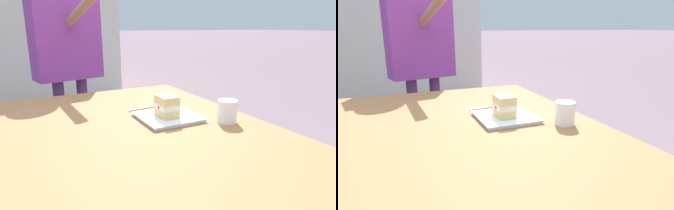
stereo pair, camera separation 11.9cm
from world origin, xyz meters
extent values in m
cylinder|color=olive|center=(0.73, -0.47, 0.37)|extent=(0.07, 0.07, 0.73)
cylinder|color=olive|center=(0.73, 0.47, 0.37)|extent=(0.07, 0.07, 0.73)
cube|color=olive|center=(0.00, 0.00, 0.75)|extent=(1.58, 1.06, 0.04)
cube|color=white|center=(0.14, -0.19, 0.78)|extent=(0.23, 0.23, 0.01)
cube|color=white|center=(0.14, -0.19, 0.79)|extent=(0.24, 0.24, 0.00)
cube|color=#E0C17A|center=(0.12, -0.18, 0.80)|extent=(0.10, 0.07, 0.03)
cube|color=white|center=(0.12, -0.18, 0.83)|extent=(0.10, 0.07, 0.02)
sphere|color=red|center=(0.12, -0.15, 0.83)|extent=(0.02, 0.02, 0.02)
sphere|color=red|center=(0.10, -0.21, 0.83)|extent=(0.02, 0.02, 0.02)
cube|color=#E0C17A|center=(0.12, -0.18, 0.86)|extent=(0.10, 0.07, 0.03)
cube|color=white|center=(0.12, -0.18, 0.88)|extent=(0.10, 0.07, 0.00)
cylinder|color=silver|center=(0.32, -0.15, 0.78)|extent=(0.02, 0.14, 0.01)
cube|color=silver|center=(0.33, -0.24, 0.78)|extent=(0.03, 0.03, 0.01)
cylinder|color=white|center=(-0.02, -0.38, 0.82)|extent=(0.08, 0.08, 0.09)
cylinder|color=black|center=(-0.02, -0.38, 0.86)|extent=(0.07, 0.07, 0.00)
cylinder|color=#452855|center=(1.14, 0.12, 0.40)|extent=(0.07, 0.07, 0.80)
cylinder|color=#452855|center=(1.18, -0.05, 0.40)|extent=(0.07, 0.07, 0.80)
cube|color=#7A3389|center=(1.16, 0.03, 1.09)|extent=(0.27, 0.46, 0.57)
cylinder|color=#9E7051|center=(0.93, -0.02, 1.23)|extent=(0.46, 0.15, 0.21)
camera|label=1|loc=(-0.88, 0.35, 1.15)|focal=30.55mm
camera|label=2|loc=(-0.93, 0.24, 1.15)|focal=30.55mm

